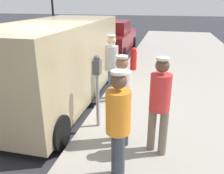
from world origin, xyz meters
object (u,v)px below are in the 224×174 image
(parked_van, at_px, (57,61))
(parked_sedan_ahead, at_px, (113,38))
(parking_meter_near, at_px, (97,80))
(pedestrian_in_gray, at_px, (112,64))
(fire_hydrant, at_px, (134,59))
(pedestrian_in_orange, at_px, (118,122))
(pedestrian_in_red, at_px, (160,101))
(pedestrian_in_white, at_px, (121,95))

(parked_van, height_order, parked_sedan_ahead, parked_van)
(parking_meter_near, xyz_separation_m, pedestrian_in_gray, (-0.05, 1.43, -0.05))
(parked_sedan_ahead, bearing_deg, fire_hydrant, -65.67)
(pedestrian_in_orange, distance_m, pedestrian_in_red, 0.97)
(pedestrian_in_white, bearing_deg, parked_sedan_ahead, 103.99)
(parking_meter_near, height_order, pedestrian_in_white, pedestrian_in_white)
(pedestrian_in_white, height_order, pedestrian_in_orange, pedestrian_in_orange)
(parking_meter_near, xyz_separation_m, pedestrian_in_white, (0.58, -0.48, -0.09))
(pedestrian_in_gray, distance_m, pedestrian_in_red, 2.43)
(pedestrian_in_gray, relative_size, parked_van, 0.33)
(pedestrian_in_gray, height_order, fire_hydrant, pedestrian_in_gray)
(pedestrian_in_red, height_order, fire_hydrant, pedestrian_in_red)
(pedestrian_in_white, relative_size, pedestrian_in_red, 0.98)
(parking_meter_near, height_order, parked_sedan_ahead, parking_meter_near)
(parking_meter_near, distance_m, pedestrian_in_gray, 1.43)
(pedestrian_in_white, bearing_deg, parked_van, 139.05)
(parked_sedan_ahead, bearing_deg, parked_van, -89.74)
(pedestrian_in_orange, height_order, parked_sedan_ahead, pedestrian_in_orange)
(pedestrian_in_orange, xyz_separation_m, parked_van, (-2.23, 2.77, 0.04))
(pedestrian_in_white, xyz_separation_m, pedestrian_in_red, (0.66, -0.14, 0.03))
(pedestrian_in_orange, bearing_deg, fire_hydrant, 96.14)
(pedestrian_in_orange, bearing_deg, pedestrian_in_red, 57.88)
(pedestrian_in_red, bearing_deg, pedestrian_in_orange, -122.12)
(parked_van, bearing_deg, parking_meter_near, -41.40)
(pedestrian_in_white, relative_size, pedestrian_in_gray, 0.97)
(parking_meter_near, distance_m, pedestrian_in_orange, 1.63)
(pedestrian_in_red, relative_size, parked_sedan_ahead, 0.38)
(pedestrian_in_red, distance_m, parked_sedan_ahead, 9.06)
(pedestrian_in_white, distance_m, pedestrian_in_orange, 0.98)
(parked_sedan_ahead, bearing_deg, pedestrian_in_gray, -77.28)
(pedestrian_in_white, distance_m, pedestrian_in_red, 0.68)
(pedestrian_in_white, bearing_deg, pedestrian_in_orange, -81.43)
(parked_sedan_ahead, bearing_deg, pedestrian_in_orange, -76.55)
(pedestrian_in_gray, distance_m, fire_hydrant, 3.02)
(parked_van, bearing_deg, pedestrian_in_white, -40.95)
(parking_meter_near, bearing_deg, parked_sedan_ahead, 100.84)
(pedestrian_in_gray, bearing_deg, parked_van, -175.93)
(pedestrian_in_gray, bearing_deg, parking_meter_near, -88.05)
(pedestrian_in_white, relative_size, parked_van, 0.32)
(pedestrian_in_red, distance_m, parked_van, 3.37)
(pedestrian_in_red, bearing_deg, pedestrian_in_white, 167.78)
(parking_meter_near, distance_m, pedestrian_in_red, 1.40)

